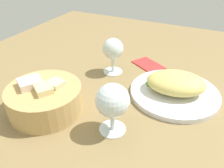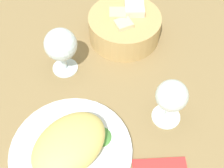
% 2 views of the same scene
% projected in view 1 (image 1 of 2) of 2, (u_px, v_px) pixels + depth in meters
% --- Properties ---
extents(ground_plane, '(1.40, 1.40, 0.02)m').
position_uv_depth(ground_plane, '(138.00, 102.00, 0.66)').
color(ground_plane, olive).
extents(plate, '(0.25, 0.25, 0.01)m').
position_uv_depth(plate, '(174.00, 93.00, 0.66)').
color(plate, white).
rests_on(plate, ground_plane).
extents(omelette, '(0.19, 0.15, 0.06)m').
position_uv_depth(omelette, '(176.00, 83.00, 0.65)').
color(omelette, '#D4C267').
rests_on(omelette, plate).
extents(lettuce_garnish, '(0.05, 0.05, 0.02)m').
position_uv_depth(lettuce_garnish, '(154.00, 81.00, 0.69)').
color(lettuce_garnish, '#4A8C3C').
rests_on(lettuce_garnish, plate).
extents(bread_basket, '(0.19, 0.19, 0.09)m').
position_uv_depth(bread_basket, '(45.00, 98.00, 0.59)').
color(bread_basket, tan).
rests_on(bread_basket, ground_plane).
extents(wine_glass_near, '(0.07, 0.07, 0.12)m').
position_uv_depth(wine_glass_near, '(113.00, 51.00, 0.74)').
color(wine_glass_near, silver).
rests_on(wine_glass_near, ground_plane).
extents(wine_glass_far, '(0.08, 0.08, 0.13)m').
position_uv_depth(wine_glass_far, '(113.00, 102.00, 0.50)').
color(wine_glass_far, silver).
rests_on(wine_glass_far, ground_plane).
extents(folded_napkin, '(0.13, 0.12, 0.01)m').
position_uv_depth(folded_napkin, '(149.00, 64.00, 0.82)').
color(folded_napkin, red).
rests_on(folded_napkin, ground_plane).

